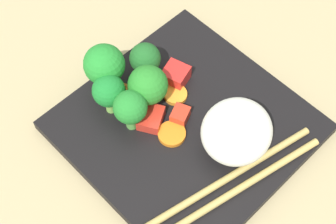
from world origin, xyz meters
TOP-DOWN VIEW (x-y plane):
  - ground_plane at (0.00, 0.00)cm, footprint 110.00×110.00cm
  - square_plate at (0.00, 0.00)cm, footprint 23.59×23.59cm
  - rice_mound at (-5.23, -1.85)cm, footprint 7.39×7.73cm
  - broccoli_floret_0 at (3.98, 4.10)cm, footprint 3.58×3.58cm
  - broccoli_floret_1 at (7.77, -1.25)cm, footprint 3.44×3.44cm
  - broccoli_floret_2 at (4.75, 1.01)cm, footprint 4.27×4.27cm
  - broccoli_floret_3 at (6.98, 4.44)cm, footprint 3.51×3.51cm
  - broccoli_floret_4 at (9.46, 2.92)cm, footprint 4.45×4.45cm
  - carrot_slice_0 at (0.33, 2.01)cm, footprint 4.04×4.04cm
  - carrot_slice_1 at (7.53, 2.47)cm, footprint 2.62×2.62cm
  - carrot_slice_2 at (5.20, -0.73)cm, footprint 3.17×3.17cm
  - carrot_slice_3 at (3.28, -1.62)cm, footprint 2.62×2.62cm
  - pepper_chunk_1 at (2.73, 2.49)cm, footprint 3.58×3.76cm
  - pepper_chunk_3 at (4.84, -3.09)cm, footprint 3.29×3.30cm
  - pepper_chunk_4 at (0.86, -0.12)cm, footprint 2.37×2.53cm
  - chopstick_pair at (-8.15, 2.02)cm, footprint 6.19×21.40cm

SIDE VIEW (x-z plane):
  - ground_plane at x=0.00cm, z-range -2.00..0.00cm
  - square_plate at x=0.00cm, z-range 0.00..1.34cm
  - carrot_slice_1 at x=7.53cm, z-range 1.34..1.81cm
  - carrot_slice_0 at x=0.33cm, z-range 1.34..1.87cm
  - carrot_slice_3 at x=3.28cm, z-range 1.34..1.90cm
  - carrot_slice_2 at x=5.20cm, z-range 1.34..1.98cm
  - chopstick_pair at x=-8.15cm, z-range 1.34..2.07cm
  - pepper_chunk_1 at x=2.73cm, z-range 1.34..2.67cm
  - pepper_chunk_4 at x=0.86cm, z-range 1.34..2.78cm
  - pepper_chunk_3 at x=4.84cm, z-range 1.34..3.26cm
  - broccoli_floret_1 at x=7.77cm, z-range 1.73..6.41cm
  - rice_mound at x=-5.23cm, z-range 1.34..7.20cm
  - broccoli_floret_0 at x=3.98cm, z-range 1.85..6.83cm
  - broccoli_floret_3 at x=6.98cm, z-range 1.93..6.92cm
  - broccoli_floret_2 at x=4.75cm, z-range 1.78..7.24cm
  - broccoli_floret_4 at x=9.46cm, z-range 1.97..8.25cm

